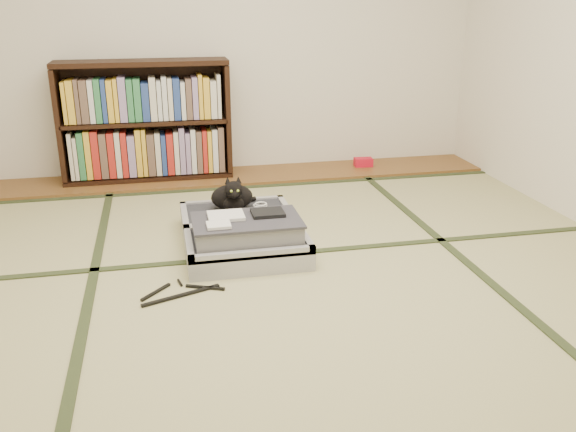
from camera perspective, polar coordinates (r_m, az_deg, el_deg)
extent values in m
plane|color=tan|center=(3.11, 0.45, -6.58)|extent=(4.50, 4.50, 0.00)
cube|color=brown|center=(4.95, -4.57, 3.79)|extent=(4.00, 0.50, 0.02)
cube|color=red|center=(5.20, 7.06, 5.02)|extent=(0.16, 0.10, 0.07)
plane|color=silver|center=(5.00, -5.37, 17.79)|extent=(4.00, 0.00, 4.00)
cube|color=#2D381E|center=(3.07, -18.25, -7.93)|extent=(0.05, 4.50, 0.01)
cube|color=#2D381E|center=(3.45, 16.97, -4.67)|extent=(0.05, 4.50, 0.01)
cube|color=#2D381E|center=(3.46, -0.98, -3.60)|extent=(4.00, 0.05, 0.01)
cube|color=#2D381E|center=(4.67, -4.07, 2.70)|extent=(4.00, 0.05, 0.01)
cube|color=black|center=(4.93, -20.52, 8.02)|extent=(0.04, 0.29, 0.83)
cube|color=black|center=(4.90, -5.76, 9.12)|extent=(0.04, 0.29, 0.83)
cube|color=black|center=(4.98, -12.77, 3.67)|extent=(1.29, 0.29, 0.04)
cube|color=black|center=(4.81, -13.59, 13.78)|extent=(1.29, 0.29, 0.04)
cube|color=black|center=(4.87, -13.17, 8.62)|extent=(1.23, 0.29, 0.03)
cube|color=black|center=(5.01, -13.16, 8.94)|extent=(1.29, 0.02, 0.83)
cube|color=gray|center=(4.90, -12.97, 6.08)|extent=(1.16, 0.21, 0.35)
cube|color=gray|center=(4.82, -13.35, 10.78)|extent=(1.16, 0.21, 0.31)
cube|color=#A2A2A7|center=(3.39, -3.83, -3.22)|extent=(0.67, 0.45, 0.12)
cube|color=#2C2D33|center=(3.37, -3.84, -2.75)|extent=(0.60, 0.38, 0.09)
cube|color=#A2A2A7|center=(3.18, -3.30, -3.62)|extent=(0.67, 0.04, 0.04)
cube|color=#A2A2A7|center=(3.55, -4.34, -1.00)|extent=(0.67, 0.04, 0.04)
cube|color=#A2A2A7|center=(3.34, -9.25, -2.65)|extent=(0.04, 0.45, 0.04)
cube|color=#A2A2A7|center=(3.42, 1.42, -1.82)|extent=(0.04, 0.45, 0.04)
cube|color=#A2A2A7|center=(3.80, -4.82, -0.60)|extent=(0.67, 0.45, 0.12)
cube|color=#2C2D33|center=(3.79, -4.83, -0.17)|extent=(0.60, 0.38, 0.09)
cube|color=#A2A2A7|center=(3.58, -4.42, -0.80)|extent=(0.67, 0.04, 0.04)
cube|color=#A2A2A7|center=(3.97, -5.23, 1.27)|extent=(0.67, 0.04, 0.04)
cube|color=#A2A2A7|center=(3.75, -9.65, -0.06)|extent=(0.04, 0.45, 0.04)
cube|color=#A2A2A7|center=(3.82, -0.13, 0.63)|extent=(0.04, 0.45, 0.04)
cylinder|color=black|center=(3.57, -4.38, -0.84)|extent=(0.60, 0.02, 0.02)
cube|color=gray|center=(3.34, -3.87, -1.46)|extent=(0.57, 0.35, 0.12)
cube|color=#333239|center=(3.32, -3.90, -0.39)|extent=(0.59, 0.37, 0.01)
cube|color=silver|center=(3.34, -5.83, 0.03)|extent=(0.20, 0.16, 0.02)
cube|color=black|center=(3.37, -1.91, 0.31)|extent=(0.18, 0.14, 0.02)
cube|color=silver|center=(3.21, -6.51, -0.84)|extent=(0.13, 0.11, 0.02)
cube|color=white|center=(3.17, -6.78, -4.91)|extent=(0.05, 0.01, 0.04)
cube|color=white|center=(3.18, -4.85, -4.94)|extent=(0.04, 0.01, 0.03)
cube|color=orange|center=(3.23, 0.67, -4.28)|extent=(0.04, 0.01, 0.03)
cube|color=#197F33|center=(3.21, -0.42, -4.09)|extent=(0.04, 0.01, 0.03)
ellipsoid|color=black|center=(3.79, -5.27, 1.78)|extent=(0.26, 0.17, 0.16)
ellipsoid|color=black|center=(3.73, -5.11, 1.16)|extent=(0.13, 0.09, 0.09)
ellipsoid|color=black|center=(3.67, -5.11, 2.47)|extent=(0.11, 0.10, 0.11)
sphere|color=black|center=(3.64, -5.01, 2.00)|extent=(0.05, 0.05, 0.05)
cone|color=black|center=(3.67, -5.67, 3.32)|extent=(0.04, 0.05, 0.05)
cone|color=black|center=(3.68, -4.67, 3.39)|extent=(0.04, 0.05, 0.05)
sphere|color=#A5BF33|center=(3.62, -5.32, 2.33)|extent=(0.02, 0.02, 0.02)
sphere|color=#A5BF33|center=(3.63, -4.71, 2.37)|extent=(0.02, 0.02, 0.02)
cylinder|color=black|center=(3.90, -4.08, 1.42)|extent=(0.16, 0.09, 0.03)
torus|color=white|center=(3.86, -2.63, 1.00)|extent=(0.09, 0.09, 0.01)
torus|color=white|center=(3.85, -2.55, 1.13)|extent=(0.08, 0.08, 0.01)
cube|color=black|center=(3.05, -9.96, -7.32)|extent=(0.39, 0.16, 0.01)
cube|color=black|center=(3.10, -12.27, -6.97)|extent=(0.15, 0.16, 0.01)
cube|color=black|center=(3.11, -7.75, -6.64)|extent=(0.19, 0.09, 0.01)
cylinder|color=black|center=(3.18, -10.08, -6.15)|extent=(0.03, 0.07, 0.01)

